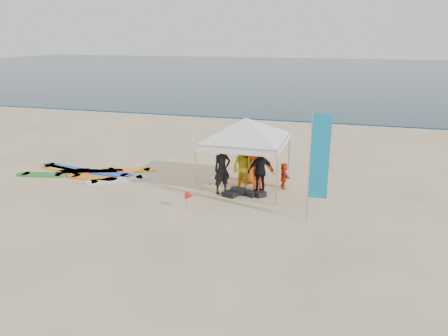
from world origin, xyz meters
TOP-DOWN VIEW (x-y plane):
  - ground at (0.00, 0.00)m, footprint 120.00×120.00m
  - ocean at (0.00, 60.00)m, footprint 160.00×84.00m
  - shoreline_foam at (0.00, 18.20)m, footprint 160.00×1.20m
  - person_black_a at (0.67, 3.27)m, footprint 0.80×0.79m
  - person_yellow at (1.34, 3.74)m, footprint 1.05×0.96m
  - person_orange_a at (1.88, 4.09)m, footprint 1.30×0.81m
  - person_black_b at (2.04, 3.67)m, footprint 1.08×0.91m
  - person_orange_b at (1.38, 4.73)m, footprint 0.99×0.75m
  - person_seated at (2.81, 4.46)m, footprint 0.59×0.98m
  - canopy_tent at (1.35, 4.07)m, footprint 4.18×4.18m
  - feather_flag at (4.27, 1.54)m, footprint 0.60×0.04m
  - marker_pennant at (0.07, 1.41)m, footprint 0.28×0.28m
  - gear_pile at (1.46, 3.20)m, footprint 1.62×0.77m
  - surfboard_spread at (-5.53, 3.94)m, footprint 5.27×2.70m

SIDE VIEW (x-z plane):
  - ground at x=0.00m, z-range 0.00..0.00m
  - shoreline_foam at x=0.00m, z-range 0.00..0.01m
  - surfboard_spread at x=-5.53m, z-range 0.00..0.07m
  - ocean at x=0.00m, z-range 0.00..0.08m
  - gear_pile at x=1.46m, z-range -0.01..0.21m
  - marker_pennant at x=0.07m, z-range 0.18..0.81m
  - person_seated at x=2.81m, z-range 0.00..1.01m
  - person_black_b at x=2.04m, z-range 0.00..1.73m
  - person_yellow at x=1.34m, z-range 0.00..1.76m
  - person_orange_b at x=1.38m, z-range 0.00..1.82m
  - person_black_a at x=0.67m, z-range 0.00..1.86m
  - person_orange_a at x=1.88m, z-range 0.00..1.94m
  - feather_flag at x=4.27m, z-range 0.32..3.88m
  - canopy_tent at x=1.35m, z-range 1.17..4.32m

